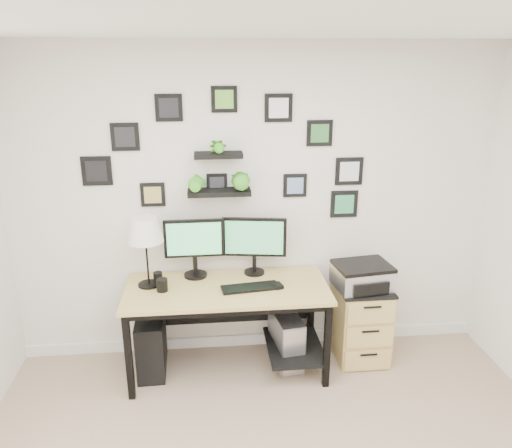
{
  "coord_description": "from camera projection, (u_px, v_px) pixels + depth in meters",
  "views": [
    {
      "loc": [
        -0.4,
        -1.93,
        2.48
      ],
      "look_at": [
        -0.01,
        1.83,
        1.2
      ],
      "focal_mm": 35.0,
      "sensor_mm": 36.0,
      "label": 1
    }
  ],
  "objects": [
    {
      "name": "keyboard",
      "position": [
        250.0,
        288.0,
        3.89
      ],
      "size": [
        0.46,
        0.2,
        0.02
      ],
      "primitive_type": "cube",
      "rotation": [
        0.0,
        0.0,
        0.13
      ],
      "color": "black",
      "rests_on": "desk"
    },
    {
      "name": "file_cabinet",
      "position": [
        360.0,
        320.0,
        4.25
      ],
      "size": [
        0.43,
        0.53,
        0.67
      ],
      "color": "tan",
      "rests_on": "ground"
    },
    {
      "name": "monitor_right",
      "position": [
        254.0,
        241.0,
        4.08
      ],
      "size": [
        0.52,
        0.19,
        0.49
      ],
      "color": "black",
      "rests_on": "desk"
    },
    {
      "name": "table_lamp",
      "position": [
        145.0,
        232.0,
        3.81
      ],
      "size": [
        0.28,
        0.28,
        0.56
      ],
      "color": "black",
      "rests_on": "desk"
    },
    {
      "name": "pc_tower_black",
      "position": [
        151.0,
        343.0,
        4.09
      ],
      "size": [
        0.23,
        0.5,
        0.49
      ],
      "primitive_type": "cube",
      "rotation": [
        0.0,
        0.0,
        0.03
      ],
      "color": "black",
      "rests_on": "ground"
    },
    {
      "name": "printer",
      "position": [
        362.0,
        276.0,
        4.07
      ],
      "size": [
        0.48,
        0.41,
        0.2
      ],
      "color": "silver",
      "rests_on": "file_cabinet"
    },
    {
      "name": "desk",
      "position": [
        232.0,
        299.0,
        4.0
      ],
      "size": [
        1.6,
        0.7,
        0.75
      ],
      "color": "tan",
      "rests_on": "ground"
    },
    {
      "name": "pen_cup",
      "position": [
        158.0,
        278.0,
        3.98
      ],
      "size": [
        0.07,
        0.07,
        0.09
      ],
      "primitive_type": "cylinder",
      "color": "black",
      "rests_on": "desk"
    },
    {
      "name": "monitor_left",
      "position": [
        194.0,
        244.0,
        4.02
      ],
      "size": [
        0.48,
        0.19,
        0.49
      ],
      "color": "black",
      "rests_on": "desk"
    },
    {
      "name": "wall_decor",
      "position": [
        226.0,
        164.0,
        3.92
      ],
      "size": [
        2.25,
        0.18,
        1.08
      ],
      "color": "black",
      "rests_on": "ground"
    },
    {
      "name": "room",
      "position": [
        256.0,
        339.0,
        4.51
      ],
      "size": [
        4.0,
        4.0,
        4.0
      ],
      "color": "tan",
      "rests_on": "ground"
    },
    {
      "name": "mouse",
      "position": [
        278.0,
        286.0,
        3.92
      ],
      "size": [
        0.09,
        0.11,
        0.03
      ],
      "primitive_type": "cube",
      "rotation": [
        0.0,
        0.0,
        0.27
      ],
      "color": "black",
      "rests_on": "desk"
    },
    {
      "name": "mug",
      "position": [
        162.0,
        285.0,
        3.85
      ],
      "size": [
        0.09,
        0.09,
        0.1
      ],
      "primitive_type": "cylinder",
      "color": "black",
      "rests_on": "desk"
    },
    {
      "name": "pc_tower_grey",
      "position": [
        286.0,
        339.0,
        4.19
      ],
      "size": [
        0.26,
        0.47,
        0.44
      ],
      "color": "gray",
      "rests_on": "ground"
    }
  ]
}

